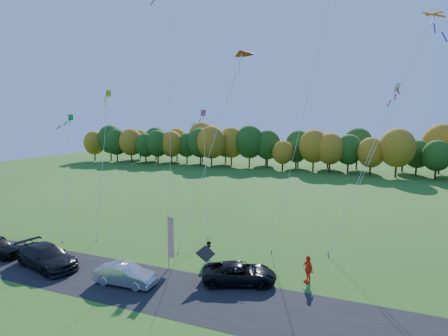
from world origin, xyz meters
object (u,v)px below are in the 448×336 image
at_px(silver_sedan, 125,274).
at_px(person_east, 308,269).
at_px(feather_flag, 170,237).
at_px(black_suv, 239,273).

bearing_deg(silver_sedan, person_east, -70.43).
relative_size(silver_sedan, person_east, 2.23).
distance_m(person_east, feather_flag, 10.29).
height_order(black_suv, feather_flag, feather_flag).
bearing_deg(silver_sedan, feather_flag, -30.35).
distance_m(black_suv, person_east, 4.80).
bearing_deg(person_east, feather_flag, -120.64).
xyz_separation_m(black_suv, person_east, (4.43, 1.82, 0.26)).
bearing_deg(person_east, silver_sedan, -106.98).
distance_m(silver_sedan, person_east, 12.73).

